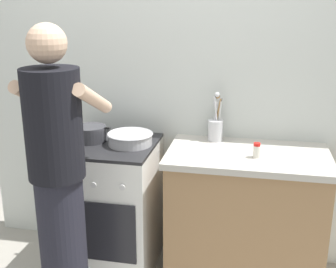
{
  "coord_description": "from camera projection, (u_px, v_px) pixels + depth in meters",
  "views": [
    {
      "loc": [
        0.56,
        -2.4,
        1.79
      ],
      "look_at": [
        0.05,
        0.12,
        1.0
      ],
      "focal_mm": 45.93,
      "sensor_mm": 36.0,
      "label": 1
    }
  ],
  "objects": [
    {
      "name": "mixing_bowl",
      "position": [
        130.0,
        138.0,
        2.79
      ],
      "size": [
        0.3,
        0.3,
        0.08
      ],
      "color": "#B7B7BC",
      "rests_on": "stove_range"
    },
    {
      "name": "utensil_crock",
      "position": [
        216.0,
        126.0,
        2.86
      ],
      "size": [
        0.1,
        0.1,
        0.33
      ],
      "color": "silver",
      "rests_on": "countertop"
    },
    {
      "name": "pot",
      "position": [
        90.0,
        134.0,
        2.86
      ],
      "size": [
        0.28,
        0.21,
        0.1
      ],
      "color": "#38383D",
      "rests_on": "stove_range"
    },
    {
      "name": "back_wall",
      "position": [
        200.0,
        84.0,
        2.94
      ],
      "size": [
        3.2,
        0.1,
        2.5
      ],
      "color": "silver",
      "rests_on": "ground"
    },
    {
      "name": "spice_bottle",
      "position": [
        257.0,
        151.0,
        2.56
      ],
      "size": [
        0.04,
        0.04,
        0.09
      ],
      "color": "silver",
      "rests_on": "countertop"
    },
    {
      "name": "person",
      "position": [
        59.0,
        183.0,
        2.31
      ],
      "size": [
        0.41,
        0.5,
        1.7
      ],
      "color": "black",
      "rests_on": "ground"
    },
    {
      "name": "stove_range",
      "position": [
        112.0,
        206.0,
        2.95
      ],
      "size": [
        0.6,
        0.62,
        0.9
      ],
      "color": "white",
      "rests_on": "ground"
    },
    {
      "name": "countertop",
      "position": [
        244.0,
        218.0,
        2.78
      ],
      "size": [
        1.0,
        0.6,
        0.9
      ],
      "color": "#99724C",
      "rests_on": "ground"
    }
  ]
}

